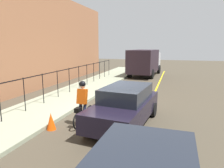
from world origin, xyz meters
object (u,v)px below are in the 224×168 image
object	(u,v)px
cyclist_lead	(83,103)
box_truck_background	(145,61)
traffic_cone_near	(51,121)
parked_sedan_rear	(125,105)

from	to	relation	value
cyclist_lead	box_truck_background	distance (m)	14.81
box_truck_background	traffic_cone_near	world-z (taller)	box_truck_background
box_truck_background	traffic_cone_near	bearing A→B (deg)	179.54
box_truck_background	traffic_cone_near	distance (m)	15.69
box_truck_background	traffic_cone_near	xyz separation A→B (m)	(-15.58, 1.35, -1.22)
cyclist_lead	box_truck_background	size ratio (longest dim) A/B	0.27
cyclist_lead	parked_sedan_rear	size ratio (longest dim) A/B	0.40
parked_sedan_rear	traffic_cone_near	size ratio (longest dim) A/B	6.87
cyclist_lead	box_truck_background	world-z (taller)	box_truck_background
box_truck_background	parked_sedan_rear	bearing A→B (deg)	-170.52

